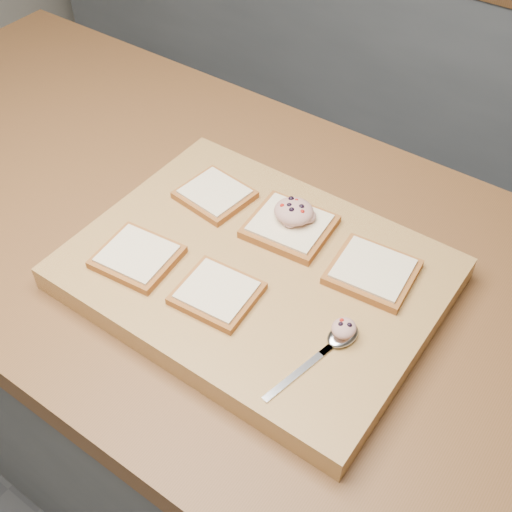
{
  "coord_description": "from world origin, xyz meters",
  "views": [
    {
      "loc": [
        0.41,
        -0.6,
        1.67
      ],
      "look_at": [
        0.02,
        -0.05,
        0.96
      ],
      "focal_mm": 45.0,
      "sensor_mm": 36.0,
      "label": 1
    }
  ],
  "objects_px": {
    "bread_far_center": "(290,226)",
    "spoon": "(336,340)",
    "cutting_board": "(256,274)",
    "tuna_salad_dollop": "(294,211)"
  },
  "relations": [
    {
      "from": "cutting_board",
      "to": "bread_far_center",
      "type": "xyz_separation_m",
      "value": [
        0.0,
        0.09,
        0.03
      ]
    },
    {
      "from": "cutting_board",
      "to": "spoon",
      "type": "xyz_separation_m",
      "value": [
        0.18,
        -0.06,
        0.03
      ]
    },
    {
      "from": "cutting_board",
      "to": "tuna_salad_dollop",
      "type": "distance_m",
      "value": 0.12
    },
    {
      "from": "bread_far_center",
      "to": "spoon",
      "type": "relative_size",
      "value": 0.78
    },
    {
      "from": "tuna_salad_dollop",
      "to": "spoon",
      "type": "bearing_deg",
      "value": -42.39
    },
    {
      "from": "cutting_board",
      "to": "bread_far_center",
      "type": "height_order",
      "value": "bread_far_center"
    },
    {
      "from": "spoon",
      "to": "cutting_board",
      "type": "bearing_deg",
      "value": 162.17
    },
    {
      "from": "bread_far_center",
      "to": "spoon",
      "type": "distance_m",
      "value": 0.23
    },
    {
      "from": "cutting_board",
      "to": "spoon",
      "type": "relative_size",
      "value": 3.11
    },
    {
      "from": "bread_far_center",
      "to": "tuna_salad_dollop",
      "type": "xyz_separation_m",
      "value": [
        -0.0,
        0.01,
        0.02
      ]
    }
  ]
}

